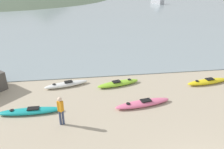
{
  "coord_description": "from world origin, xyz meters",
  "views": [
    {
      "loc": [
        -4.5,
        -4.43,
        7.17
      ],
      "look_at": [
        -2.49,
        10.16,
        0.5
      ],
      "focal_mm": 35.0,
      "sensor_mm": 36.0,
      "label": 1
    }
  ],
  "objects": [
    {
      "name": "moored_boat_4",
      "position": [
        16.74,
        56.94,
        0.77
      ],
      "size": [
        2.99,
        4.04,
        2.03
      ],
      "color": "#B2B2B7",
      "rests_on": "bay_water"
    },
    {
      "name": "kayak_on_sand_4",
      "position": [
        -5.83,
        9.7,
        0.16
      ],
      "size": [
        3.12,
        1.35,
        0.36
      ],
      "color": "white",
      "rests_on": "ground_plane"
    },
    {
      "name": "person_near_foreground",
      "position": [
        -5.82,
        5.28,
        0.94
      ],
      "size": [
        0.33,
        0.28,
        1.64
      ],
      "color": "#384260",
      "rests_on": "ground_plane"
    },
    {
      "name": "kayak_on_sand_0",
      "position": [
        -7.69,
        6.56,
        0.15
      ],
      "size": [
        3.58,
        0.66,
        0.34
      ],
      "color": "teal",
      "rests_on": "ground_plane"
    },
    {
      "name": "moored_boat_2",
      "position": [
        -23.92,
        57.05,
        0.74
      ],
      "size": [
        3.85,
        2.46,
        1.94
      ],
      "color": "white",
      "rests_on": "bay_water"
    },
    {
      "name": "kayak_on_sand_2",
      "position": [
        4.32,
        8.73,
        0.16
      ],
      "size": [
        3.32,
        1.13,
        0.37
      ],
      "color": "yellow",
      "rests_on": "ground_plane"
    },
    {
      "name": "kayak_on_sand_3",
      "position": [
        -2.15,
        9.34,
        0.16
      ],
      "size": [
        3.22,
        1.44,
        0.36
      ],
      "color": "#8CCC2D",
      "rests_on": "ground_plane"
    },
    {
      "name": "bay_water",
      "position": [
        0.0,
        45.91,
        0.03
      ],
      "size": [
        160.0,
        70.0,
        0.06
      ],
      "primitive_type": "cube",
      "color": "gray",
      "rests_on": "ground_plane"
    },
    {
      "name": "kayak_on_sand_1",
      "position": [
        -1.11,
        6.49,
        0.15
      ],
      "size": [
        3.57,
        1.28,
        0.35
      ],
      "color": "#E5668C",
      "rests_on": "ground_plane"
    }
  ]
}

